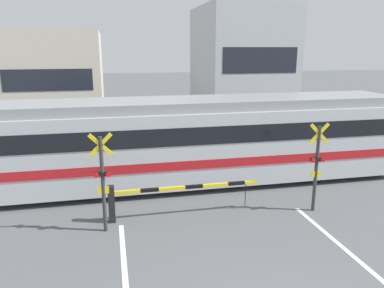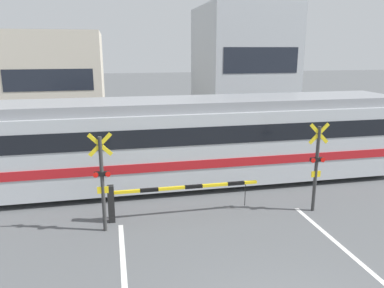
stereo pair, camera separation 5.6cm
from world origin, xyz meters
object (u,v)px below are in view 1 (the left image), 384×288
object	(u,v)px
crossing_signal_left	(103,178)
crossing_barrier_far	(215,143)
crossing_signal_right	(317,163)
commuter_train	(202,138)
pedestrian	(167,126)
crossing_barrier_near	(155,195)

from	to	relation	value
crossing_signal_left	crossing_barrier_far	bearing A→B (deg)	51.85
crossing_barrier_far	crossing_signal_right	world-z (taller)	crossing_signal_right
commuter_train	crossing_signal_left	xyz separation A→B (m)	(-3.78, -3.46, -0.17)
crossing_signal_left	crossing_signal_right	distance (m)	6.72
commuter_train	pedestrian	size ratio (longest dim) A/B	9.55
commuter_train	crossing_barrier_near	size ratio (longest dim) A/B	3.29
crossing_barrier_far	pedestrian	size ratio (longest dim) A/B	2.90
crossing_signal_right	pedestrian	size ratio (longest dim) A/B	1.78
crossing_barrier_far	crossing_signal_left	distance (m)	8.44
crossing_signal_left	pedestrian	distance (m)	10.73
crossing_barrier_near	crossing_signal_right	distance (m)	5.28
crossing_signal_right	commuter_train	bearing A→B (deg)	130.39
crossing_barrier_near	commuter_train	bearing A→B (deg)	52.36
crossing_barrier_near	crossing_signal_left	world-z (taller)	crossing_signal_left
crossing_barrier_far	pedestrian	world-z (taller)	pedestrian
commuter_train	crossing_barrier_near	distance (m)	3.81
crossing_barrier_near	crossing_barrier_far	distance (m)	7.07
pedestrian	crossing_barrier_near	bearing A→B (deg)	-100.94
crossing_barrier_far	crossing_signal_left	world-z (taller)	crossing_signal_left
crossing_signal_left	pedestrian	size ratio (longest dim) A/B	1.78
crossing_barrier_near	pedestrian	bearing A→B (deg)	79.06
crossing_barrier_near	crossing_signal_left	size ratio (longest dim) A/B	1.63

